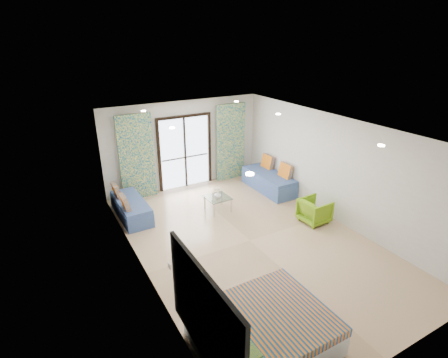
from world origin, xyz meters
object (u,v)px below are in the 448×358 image
bed (262,331)px  daybed_left (131,208)px  coffee_table (218,199)px  daybed_right (269,181)px  armchair (315,210)px

bed → daybed_left: bearing=97.1°
bed → coffee_table: 4.57m
daybed_left → daybed_right: 4.25m
daybed_right → bed: bearing=-127.0°
daybed_right → coffee_table: (-2.05, -0.46, 0.06)m
armchair → coffee_table: bearing=44.6°
bed → armchair: 4.26m
daybed_left → coffee_table: (2.18, -0.82, 0.10)m
daybed_left → coffee_table: bearing=-21.5°
daybed_right → coffee_table: bearing=-167.3°
bed → daybed_right: 5.97m
daybed_right → coffee_table: daybed_right is taller
daybed_left → coffee_table: daybed_left is taller
armchair → daybed_left: bearing=55.2°
armchair → daybed_right: bearing=-7.0°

